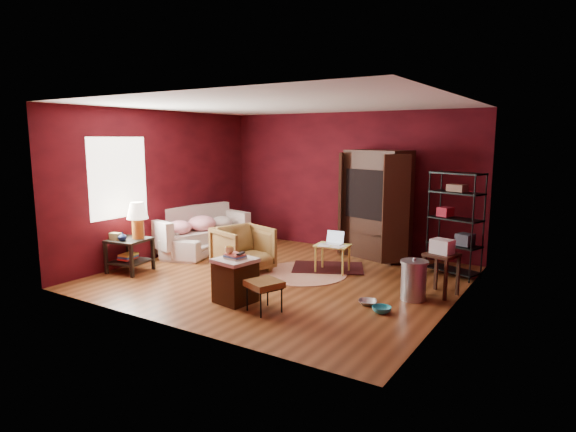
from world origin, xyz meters
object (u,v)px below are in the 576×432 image
Objects in this scene: hamper at (235,279)px; wire_shelving at (456,220)px; tv_armoire at (376,202)px; side_table at (134,230)px; laptop_desk at (333,248)px; armchair at (243,247)px; sofa at (201,233)px.

hamper is 0.41× the size of wire_shelving.
tv_armoire reaches higher than wire_shelving.
side_table reaches higher than hamper.
side_table reaches higher than laptop_desk.
hamper is at bearing -128.18° from armchair.
laptop_desk is at bearing -40.63° from armchair.
sofa reaches higher than hamper.
armchair reaches higher than laptop_desk.
sofa is 2.97m from laptop_desk.
armchair is at bearing -108.67° from tv_armoire.
tv_armoire is (0.65, 3.47, 0.75)m from hamper.
sofa is 1.76m from side_table.
tv_armoire is (3.17, 1.44, 0.68)m from sofa.
armchair is 1.21× the size of hamper.
armchair is 0.50× the size of wire_shelving.
side_table is 3.42m from laptop_desk.
wire_shelving reaches higher than armchair.
sofa is at bearing 83.72° from armchair.
laptop_desk is (0.46, 2.07, 0.11)m from hamper.
armchair is at bearing -155.42° from laptop_desk.
hamper is 3.80m from wire_shelving.
sofa is 3.55m from tv_armoire.
tv_armoire reaches higher than sofa.
laptop_desk is 2.08m from wire_shelving.
tv_armoire is at bearing 75.52° from laptop_desk.
side_table is at bearing -118.74° from tv_armoire.
side_table is (0.06, -1.73, 0.33)m from sofa.
sofa is at bearing 140.98° from hamper.
side_table is 1.71× the size of laptop_desk.
laptop_desk is at bearing -82.08° from tv_armoire.
sofa is 4.90m from wire_shelving.
laptop_desk is at bearing -135.17° from wire_shelving.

